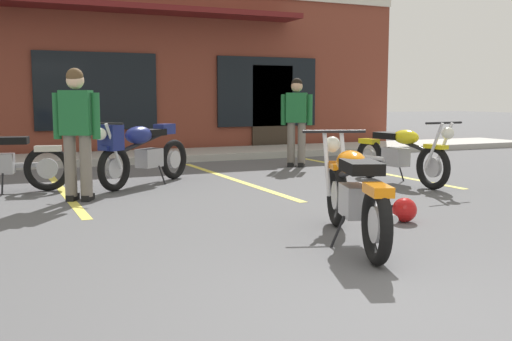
{
  "coord_description": "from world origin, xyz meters",
  "views": [
    {
      "loc": [
        -2.28,
        -2.41,
        1.31
      ],
      "look_at": [
        0.29,
        3.29,
        0.55
      ],
      "focal_mm": 42.27,
      "sensor_mm": 36.0,
      "label": 1
    }
  ],
  "objects_px": {
    "motorcycle_red_sportbike": "(400,153)",
    "helmet_on_pavement": "(404,210)",
    "motorcycle_black_cruiser": "(141,150)",
    "person_in_black_shirt": "(77,126)",
    "motorcycle_foreground_classic": "(354,192)",
    "person_in_shorts_foreground": "(297,117)"
  },
  "relations": [
    {
      "from": "motorcycle_foreground_classic",
      "to": "helmet_on_pavement",
      "type": "bearing_deg",
      "value": 28.52
    },
    {
      "from": "motorcycle_red_sportbike",
      "to": "person_in_black_shirt",
      "type": "bearing_deg",
      "value": 175.34
    },
    {
      "from": "motorcycle_black_cruiser",
      "to": "motorcycle_red_sportbike",
      "type": "bearing_deg",
      "value": -20.74
    },
    {
      "from": "motorcycle_red_sportbike",
      "to": "person_in_black_shirt",
      "type": "relative_size",
      "value": 1.26
    },
    {
      "from": "motorcycle_foreground_classic",
      "to": "person_in_black_shirt",
      "type": "distance_m",
      "value": 3.86
    },
    {
      "from": "motorcycle_black_cruiser",
      "to": "person_in_shorts_foreground",
      "type": "distance_m",
      "value": 3.57
    },
    {
      "from": "motorcycle_foreground_classic",
      "to": "helmet_on_pavement",
      "type": "distance_m",
      "value": 1.18
    },
    {
      "from": "person_in_shorts_foreground",
      "to": "motorcycle_red_sportbike",
      "type": "bearing_deg",
      "value": -82.19
    },
    {
      "from": "person_in_black_shirt",
      "to": "helmet_on_pavement",
      "type": "relative_size",
      "value": 6.44
    },
    {
      "from": "motorcycle_foreground_classic",
      "to": "motorcycle_red_sportbike",
      "type": "height_order",
      "value": "same"
    },
    {
      "from": "motorcycle_foreground_classic",
      "to": "motorcycle_red_sportbike",
      "type": "bearing_deg",
      "value": 46.57
    },
    {
      "from": "motorcycle_black_cruiser",
      "to": "person_in_black_shirt",
      "type": "relative_size",
      "value": 1.06
    },
    {
      "from": "motorcycle_black_cruiser",
      "to": "person_in_shorts_foreground",
      "type": "bearing_deg",
      "value": 21.33
    },
    {
      "from": "motorcycle_foreground_classic",
      "to": "motorcycle_black_cruiser",
      "type": "bearing_deg",
      "value": 101.96
    },
    {
      "from": "motorcycle_red_sportbike",
      "to": "helmet_on_pavement",
      "type": "distance_m",
      "value": 2.97
    },
    {
      "from": "motorcycle_foreground_classic",
      "to": "person_in_shorts_foreground",
      "type": "distance_m",
      "value": 6.09
    },
    {
      "from": "helmet_on_pavement",
      "to": "person_in_shorts_foreground",
      "type": "bearing_deg",
      "value": 74.57
    },
    {
      "from": "person_in_black_shirt",
      "to": "motorcycle_foreground_classic",
      "type": "bearing_deg",
      "value": -59.3
    },
    {
      "from": "motorcycle_black_cruiser",
      "to": "helmet_on_pavement",
      "type": "height_order",
      "value": "motorcycle_black_cruiser"
    },
    {
      "from": "motorcycle_foreground_classic",
      "to": "person_in_black_shirt",
      "type": "relative_size",
      "value": 1.21
    },
    {
      "from": "motorcycle_black_cruiser",
      "to": "person_in_black_shirt",
      "type": "height_order",
      "value": "person_in_black_shirt"
    },
    {
      "from": "motorcycle_red_sportbike",
      "to": "motorcycle_black_cruiser",
      "type": "height_order",
      "value": "same"
    }
  ]
}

